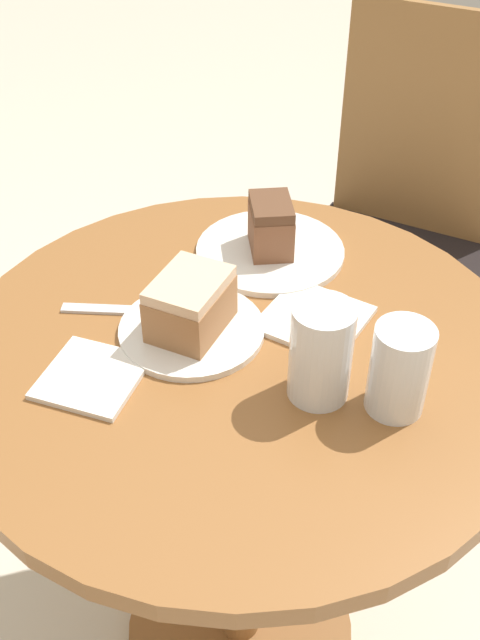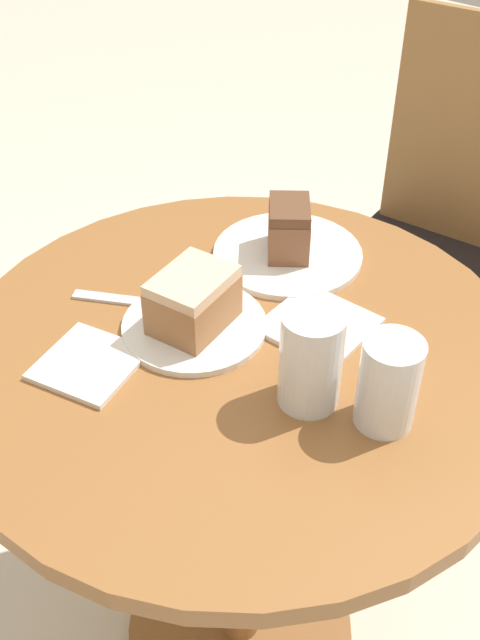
{
  "view_description": "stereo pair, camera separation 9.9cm",
  "coord_description": "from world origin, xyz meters",
  "views": [
    {
      "loc": [
        0.43,
        -0.63,
        1.44
      ],
      "look_at": [
        0.0,
        0.0,
        0.81
      ],
      "focal_mm": 42.0,
      "sensor_mm": 36.0,
      "label": 1
    },
    {
      "loc": [
        0.51,
        -0.57,
        1.44
      ],
      "look_at": [
        0.0,
        0.0,
        0.81
      ],
      "focal_mm": 42.0,
      "sensor_mm": 36.0,
      "label": 2
    }
  ],
  "objects": [
    {
      "name": "napkin_stack",
      "position": [
        0.06,
        0.1,
        0.77
      ],
      "size": [
        0.14,
        0.14,
        0.01
      ],
      "rotation": [
        0.0,
        0.0,
        0.05
      ],
      "color": "silver",
      "rests_on": "table"
    },
    {
      "name": "chair",
      "position": [
        -0.09,
        0.76,
        0.5
      ],
      "size": [
        0.47,
        0.51,
        0.97
      ],
      "rotation": [
        0.0,
        0.0,
        0.12
      ],
      "color": "olive",
      "rests_on": "ground_plane"
    },
    {
      "name": "plate_near",
      "position": [
        -0.07,
        -0.02,
        0.77
      ],
      "size": [
        0.2,
        0.2,
        0.01
      ],
      "color": "silver",
      "rests_on": "table"
    },
    {
      "name": "cake_slice_near",
      "position": [
        -0.07,
        -0.02,
        0.82
      ],
      "size": [
        0.1,
        0.13,
        0.08
      ],
      "rotation": [
        0.0,
        0.0,
        3.3
      ],
      "color": "#9E6B42",
      "rests_on": "plate_near"
    },
    {
      "name": "fork",
      "position": [
        -0.19,
        -0.05,
        0.77
      ],
      "size": [
        0.14,
        0.09,
        0.0
      ],
      "rotation": [
        0.0,
        0.0,
        0.54
      ],
      "color": "silver",
      "rests_on": "table"
    },
    {
      "name": "table",
      "position": [
        0.0,
        0.0,
        0.57
      ],
      "size": [
        0.79,
        0.79,
        0.77
      ],
      "color": "brown",
      "rests_on": "ground_plane"
    },
    {
      "name": "ground_plane",
      "position": [
        0.0,
        0.0,
        0.0
      ],
      "size": [
        8.0,
        8.0,
        0.0
      ],
      "primitive_type": "plane",
      "color": "beige"
    },
    {
      "name": "plate_far",
      "position": [
        -0.08,
        0.2,
        0.77
      ],
      "size": [
        0.23,
        0.23,
        0.01
      ],
      "color": "silver",
      "rests_on": "table"
    },
    {
      "name": "glass_water",
      "position": [
        0.22,
        0.01,
        0.82
      ],
      "size": [
        0.07,
        0.07,
        0.12
      ],
      "color": "silver",
      "rests_on": "table"
    },
    {
      "name": "cake_slice_far",
      "position": [
        -0.08,
        0.2,
        0.82
      ],
      "size": [
        0.1,
        0.11,
        0.08
      ],
      "rotation": [
        0.0,
        0.0,
        3.84
      ],
      "color": "brown",
      "rests_on": "plate_far"
    },
    {
      "name": "napkin_side",
      "position": [
        -0.12,
        -0.17,
        0.77
      ],
      "size": [
        0.15,
        0.15,
        0.01
      ],
      "rotation": [
        0.0,
        0.0,
        0.26
      ],
      "color": "silver",
      "rests_on": "table"
    },
    {
      "name": "glass_lemonade",
      "position": [
        0.13,
        -0.02,
        0.83
      ],
      "size": [
        0.08,
        0.08,
        0.13
      ],
      "color": "silver",
      "rests_on": "table"
    }
  ]
}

